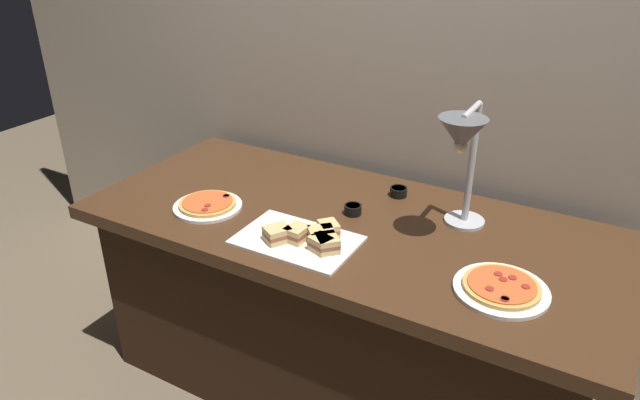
% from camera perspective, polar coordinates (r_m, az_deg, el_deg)
% --- Properties ---
extents(ground_plane, '(8.00, 8.00, 0.00)m').
position_cam_1_polar(ground_plane, '(2.51, 2.28, -17.33)').
color(ground_plane, brown).
extents(back_wall, '(4.40, 0.04, 2.40)m').
position_cam_1_polar(back_wall, '(2.33, 8.66, 12.90)').
color(back_wall, '#B7A893').
rests_on(back_wall, ground_plane).
extents(buffet_table, '(1.90, 0.84, 0.76)m').
position_cam_1_polar(buffet_table, '(2.26, 2.46, -10.29)').
color(buffet_table, '#422816').
rests_on(buffet_table, ground_plane).
extents(heat_lamp, '(0.15, 0.31, 0.44)m').
position_cam_1_polar(heat_lamp, '(1.84, 13.94, 5.33)').
color(heat_lamp, '#B7BABF').
rests_on(heat_lamp, buffet_table).
extents(pizza_plate_front, '(0.25, 0.25, 0.03)m').
position_cam_1_polar(pizza_plate_front, '(2.17, -11.03, -0.48)').
color(pizza_plate_front, white).
rests_on(pizza_plate_front, buffet_table).
extents(pizza_plate_center, '(0.27, 0.27, 0.03)m').
position_cam_1_polar(pizza_plate_center, '(1.76, 17.46, -8.30)').
color(pizza_plate_center, white).
rests_on(pizza_plate_center, buffet_table).
extents(sandwich_platter, '(0.39, 0.26, 0.06)m').
position_cam_1_polar(sandwich_platter, '(1.90, -1.47, -3.78)').
color(sandwich_platter, white).
rests_on(sandwich_platter, buffet_table).
extents(sauce_cup_near, '(0.07, 0.07, 0.04)m').
position_cam_1_polar(sauce_cup_near, '(2.23, 7.75, 0.85)').
color(sauce_cup_near, black).
rests_on(sauce_cup_near, buffet_table).
extents(sauce_cup_far, '(0.06, 0.06, 0.04)m').
position_cam_1_polar(sauce_cup_far, '(2.08, 3.34, -0.93)').
color(sauce_cup_far, black).
rests_on(sauce_cup_far, buffet_table).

